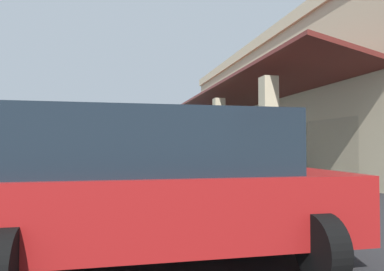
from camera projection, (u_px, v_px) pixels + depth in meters
ground at (240, 172)px, 20.04m from camera, size 120.00×120.00×0.00m
curb_strip at (179, 170)px, 20.59m from camera, size 28.20×0.50×0.12m
plaza_building at (321, 109)px, 22.94m from camera, size 23.80×13.79×7.94m
transit_bus at (117, 141)px, 21.97m from camera, size 11.29×3.09×3.34m
parked_suv_red at (163, 185)px, 4.49m from camera, size 2.81×4.86×1.97m
pedestrian at (115, 164)px, 11.09m from camera, size 0.66×0.51×1.65m
potted_palm at (225, 163)px, 17.33m from camera, size 1.94×1.56×2.42m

